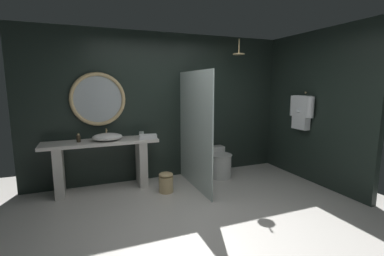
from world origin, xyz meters
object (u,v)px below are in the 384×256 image
object	(u,v)px
toilet	(219,163)
waste_bin	(166,182)
soap_dispenser	(78,138)
folded_hand_towel	(148,137)
vessel_sink	(107,137)
hanging_bathrobe	(301,110)
tumbler_cup	(141,134)
rain_shower_head	(239,53)
round_wall_mirror	(98,99)

from	to	relation	value
toilet	waste_bin	xyz separation A→B (m)	(-1.13, -0.37, -0.09)
toilet	soap_dispenser	bearing A→B (deg)	177.55
waste_bin	folded_hand_towel	world-z (taller)	folded_hand_towel
soap_dispenser	waste_bin	distance (m)	1.52
waste_bin	toilet	bearing A→B (deg)	18.29
vessel_sink	hanging_bathrobe	bearing A→B (deg)	-12.11
toilet	tumbler_cup	bearing A→B (deg)	173.98
vessel_sink	soap_dispenser	size ratio (longest dim) A/B	3.49
vessel_sink	rain_shower_head	bearing A→B (deg)	-2.55
vessel_sink	waste_bin	bearing A→B (deg)	-27.58
soap_dispenser	hanging_bathrobe	xyz separation A→B (m)	(3.68, -0.74, 0.37)
round_wall_mirror	toilet	bearing A→B (deg)	-8.75
folded_hand_towel	hanging_bathrobe	bearing A→B (deg)	-12.71
rain_shower_head	tumbler_cup	bearing A→B (deg)	173.77
round_wall_mirror	hanging_bathrobe	distance (m)	3.49
vessel_sink	folded_hand_towel	distance (m)	0.64
vessel_sink	toilet	bearing A→B (deg)	-1.74
folded_hand_towel	vessel_sink	bearing A→B (deg)	170.42
vessel_sink	waste_bin	size ratio (longest dim) A/B	1.43
soap_dispenser	round_wall_mirror	xyz separation A→B (m)	(0.33, 0.21, 0.58)
hanging_bathrobe	waste_bin	distance (m)	2.67
rain_shower_head	hanging_bathrobe	xyz separation A→B (m)	(0.95, -0.60, -1.00)
round_wall_mirror	rain_shower_head	bearing A→B (deg)	-8.51
vessel_sink	folded_hand_towel	world-z (taller)	vessel_sink
rain_shower_head	hanging_bathrobe	distance (m)	1.51
round_wall_mirror	vessel_sink	bearing A→B (deg)	-69.59
hanging_bathrobe	toilet	xyz separation A→B (m)	(-1.30, 0.64, -0.99)
rain_shower_head	waste_bin	xyz separation A→B (m)	(-1.48, -0.33, -2.09)
tumbler_cup	hanging_bathrobe	distance (m)	2.83
vessel_sink	folded_hand_towel	xyz separation A→B (m)	(0.63, -0.11, -0.02)
folded_hand_towel	rain_shower_head	bearing A→B (deg)	0.12
rain_shower_head	waste_bin	size ratio (longest dim) A/B	0.84
round_wall_mirror	hanging_bathrobe	xyz separation A→B (m)	(3.35, -0.96, -0.21)
rain_shower_head	hanging_bathrobe	world-z (taller)	rain_shower_head
toilet	waste_bin	size ratio (longest dim) A/B	1.91
round_wall_mirror	waste_bin	xyz separation A→B (m)	(0.92, -0.69, -1.30)
tumbler_cup	rain_shower_head	xyz separation A→B (m)	(1.75, -0.19, 1.39)
round_wall_mirror	toilet	xyz separation A→B (m)	(2.06, -0.32, -1.20)
rain_shower_head	folded_hand_towel	bearing A→B (deg)	-179.88
soap_dispenser	rain_shower_head	xyz separation A→B (m)	(2.73, -0.15, 1.38)
round_wall_mirror	toilet	world-z (taller)	round_wall_mirror
soap_dispenser	toilet	xyz separation A→B (m)	(2.38, -0.10, -0.62)
vessel_sink	folded_hand_towel	bearing A→B (deg)	-9.58
soap_dispenser	folded_hand_towel	distance (m)	1.06
folded_hand_towel	tumbler_cup	bearing A→B (deg)	109.53
round_wall_mirror	soap_dispenser	bearing A→B (deg)	-146.89
toilet	folded_hand_towel	bearing A→B (deg)	-177.98
rain_shower_head	waste_bin	world-z (taller)	rain_shower_head
round_wall_mirror	folded_hand_towel	size ratio (longest dim) A/B	3.13
tumbler_cup	toilet	xyz separation A→B (m)	(1.40, -0.15, -0.61)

